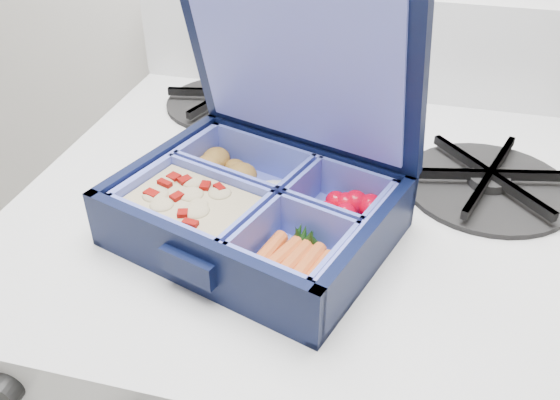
% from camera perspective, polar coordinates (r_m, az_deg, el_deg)
% --- Properties ---
extents(bento_box, '(0.26, 0.23, 0.05)m').
position_cam_1_polar(bento_box, '(0.51, -2.38, -0.96)').
color(bento_box, black).
rests_on(bento_box, stove).
extents(burner_grate, '(0.19, 0.19, 0.02)m').
position_cam_1_polar(burner_grate, '(0.61, 19.48, 1.96)').
color(burner_grate, black).
rests_on(burner_grate, stove).
extents(burner_grate_rear, '(0.18, 0.18, 0.02)m').
position_cam_1_polar(burner_grate_rear, '(0.74, -4.98, 9.74)').
color(burner_grate_rear, black).
rests_on(burner_grate_rear, stove).
extents(fork, '(0.16, 0.16, 0.01)m').
position_cam_1_polar(fork, '(0.60, 3.64, 2.92)').
color(fork, '#B7B9C3').
rests_on(fork, stove).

